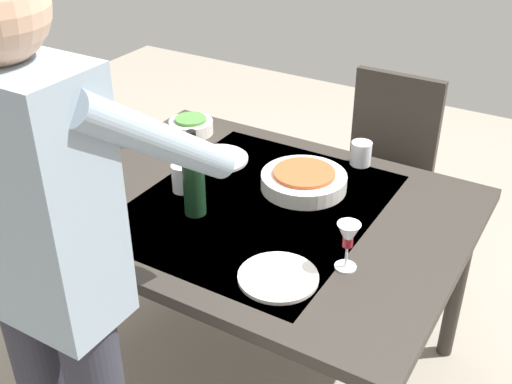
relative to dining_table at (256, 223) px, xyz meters
name	(u,v)px	position (x,y,z in m)	size (l,w,h in m)	color
ground_plane	(256,366)	(0.00, 0.00, -0.68)	(6.00, 6.00, 0.00)	#9E9384
dining_table	(256,223)	(0.00, 0.00, 0.00)	(1.38, 1.06, 0.75)	#332D28
chair_near	(384,163)	(-0.13, -0.91, -0.15)	(0.40, 0.40, 0.91)	black
person_server	(53,273)	(0.08, 0.79, 0.28)	(0.42, 0.61, 1.69)	#2D2D38
wine_bottle	(194,184)	(0.15, 0.14, 0.18)	(0.07, 0.07, 0.30)	black
wine_glass_left	(348,238)	(-0.40, 0.16, 0.18)	(0.07, 0.07, 0.15)	white
water_cup_near_left	(361,153)	(-0.19, -0.45, 0.12)	(0.08, 0.08, 0.09)	silver
water_cup_near_right	(183,178)	(0.27, 0.05, 0.12)	(0.08, 0.08, 0.10)	silver
serving_bowl_pasta	(304,180)	(-0.09, -0.18, 0.11)	(0.30, 0.30, 0.07)	white
side_bowl_salad	(191,126)	(0.52, -0.35, 0.11)	(0.18, 0.18, 0.07)	white
dinner_plate_near	(218,159)	(0.29, -0.20, 0.08)	(0.23, 0.23, 0.01)	white
dinner_plate_far	(278,277)	(-0.26, 0.31, 0.08)	(0.23, 0.23, 0.01)	white
table_fork	(94,189)	(0.54, 0.20, 0.08)	(0.01, 0.18, 0.01)	silver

